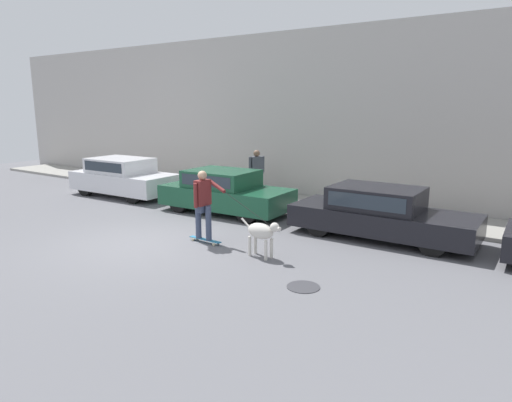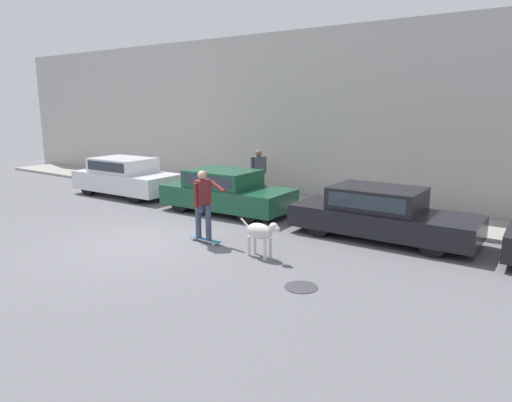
{
  "view_description": "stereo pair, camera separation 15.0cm",
  "coord_description": "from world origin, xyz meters",
  "px_view_note": "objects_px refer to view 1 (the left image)",
  "views": [
    {
      "loc": [
        8.02,
        -7.08,
        3.21
      ],
      "look_at": [
        1.99,
        1.76,
        0.95
      ],
      "focal_mm": 32.0,
      "sensor_mm": 36.0,
      "label": 1
    },
    {
      "loc": [
        8.15,
        -7.0,
        3.21
      ],
      "look_at": [
        1.99,
        1.76,
        0.95
      ],
      "focal_mm": 32.0,
      "sensor_mm": 36.0,
      "label": 2
    }
  ],
  "objects_px": {
    "parked_car_2": "(381,214)",
    "skateboarder": "(203,202)",
    "dog": "(262,232)",
    "pedestrian_with_bag": "(256,171)",
    "parked_car_1": "(225,192)",
    "parked_car_0": "(123,178)"
  },
  "relations": [
    {
      "from": "parked_car_0",
      "to": "pedestrian_with_bag",
      "type": "distance_m",
      "value": 4.83
    },
    {
      "from": "dog",
      "to": "pedestrian_with_bag",
      "type": "bearing_deg",
      "value": 132.88
    },
    {
      "from": "skateboarder",
      "to": "parked_car_2",
      "type": "bearing_deg",
      "value": 41.74
    },
    {
      "from": "parked_car_1",
      "to": "skateboarder",
      "type": "distance_m",
      "value": 3.14
    },
    {
      "from": "dog",
      "to": "parked_car_1",
      "type": "bearing_deg",
      "value": 146.07
    },
    {
      "from": "parked_car_2",
      "to": "skateboarder",
      "type": "xyz_separation_m",
      "value": [
        -3.32,
        -2.73,
        0.39
      ]
    },
    {
      "from": "parked_car_2",
      "to": "dog",
      "type": "height_order",
      "value": "parked_car_2"
    },
    {
      "from": "parked_car_1",
      "to": "pedestrian_with_bag",
      "type": "distance_m",
      "value": 2.15
    },
    {
      "from": "parked_car_0",
      "to": "skateboarder",
      "type": "bearing_deg",
      "value": -25.67
    },
    {
      "from": "skateboarder",
      "to": "pedestrian_with_bag",
      "type": "distance_m",
      "value": 5.15
    },
    {
      "from": "pedestrian_with_bag",
      "to": "skateboarder",
      "type": "bearing_deg",
      "value": 136.09
    },
    {
      "from": "parked_car_0",
      "to": "skateboarder",
      "type": "xyz_separation_m",
      "value": [
        6.13,
        -2.73,
        0.32
      ]
    },
    {
      "from": "pedestrian_with_bag",
      "to": "parked_car_1",
      "type": "bearing_deg",
      "value": 123.36
    },
    {
      "from": "dog",
      "to": "pedestrian_with_bag",
      "type": "relative_size",
      "value": 0.68
    },
    {
      "from": "parked_car_1",
      "to": "pedestrian_with_bag",
      "type": "bearing_deg",
      "value": 95.41
    },
    {
      "from": "dog",
      "to": "pedestrian_with_bag",
      "type": "xyz_separation_m",
      "value": [
        -3.52,
        4.95,
        0.44
      ]
    },
    {
      "from": "dog",
      "to": "skateboarder",
      "type": "relative_size",
      "value": 0.44
    },
    {
      "from": "parked_car_2",
      "to": "pedestrian_with_bag",
      "type": "xyz_separation_m",
      "value": [
        -5.11,
        2.09,
        0.39
      ]
    },
    {
      "from": "parked_car_2",
      "to": "parked_car_1",
      "type": "bearing_deg",
      "value": 179.55
    },
    {
      "from": "dog",
      "to": "parked_car_0",
      "type": "bearing_deg",
      "value": 167.52
    },
    {
      "from": "parked_car_1",
      "to": "skateboarder",
      "type": "height_order",
      "value": "skateboarder"
    },
    {
      "from": "parked_car_0",
      "to": "dog",
      "type": "distance_m",
      "value": 8.36
    }
  ]
}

